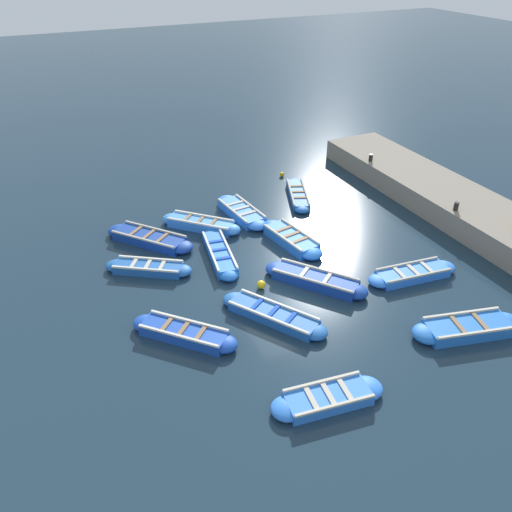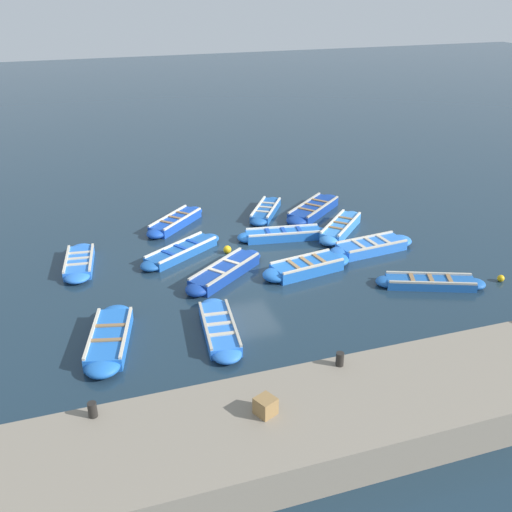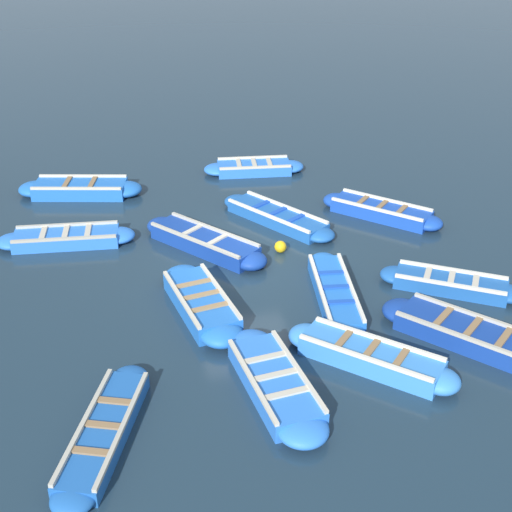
# 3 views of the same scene
# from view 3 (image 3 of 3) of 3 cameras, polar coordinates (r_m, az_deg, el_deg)

# --- Properties ---
(ground_plane) EXTENTS (120.00, 120.00, 0.00)m
(ground_plane) POSITION_cam_3_polar(r_m,az_deg,el_deg) (17.72, -0.84, -0.44)
(ground_plane) COLOR #1C303F
(boat_outer_left) EXTENTS (3.29, 1.28, 0.38)m
(boat_outer_left) POSITION_cam_3_polar(r_m,az_deg,el_deg) (22.96, -0.16, 7.08)
(boat_outer_left) COLOR blue
(boat_outer_left) RESTS_ON ground
(boat_alongside) EXTENTS (2.02, 3.68, 0.36)m
(boat_alongside) POSITION_cam_3_polar(r_m,az_deg,el_deg) (12.80, -12.06, -13.61)
(boat_alongside) COLOR #1E59AD
(boat_alongside) RESTS_ON ground
(boat_near_quay) EXTENTS (3.60, 1.22, 0.39)m
(boat_near_quay) POSITION_cam_3_polar(r_m,az_deg,el_deg) (19.12, -14.93, 1.39)
(boat_near_quay) COLOR blue
(boat_near_quay) RESTS_ON ground
(boat_inner_gap) EXTENTS (1.29, 3.65, 0.43)m
(boat_inner_gap) POSITION_cam_3_polar(r_m,az_deg,el_deg) (13.48, 1.53, -10.14)
(boat_inner_gap) COLOR blue
(boat_inner_gap) RESTS_ON ground
(boat_broadside) EXTENTS (2.72, 3.64, 0.38)m
(boat_broadside) POSITION_cam_3_polar(r_m,az_deg,el_deg) (19.62, 1.69, 3.13)
(boat_broadside) COLOR #1E59AD
(boat_broadside) RESTS_ON ground
(boat_bow_out) EXTENTS (1.28, 3.79, 0.41)m
(boat_bow_out) POSITION_cam_3_polar(r_m,az_deg,el_deg) (16.18, 6.33, -3.01)
(boat_bow_out) COLOR blue
(boat_bow_out) RESTS_ON ground
(boat_end_of_row) EXTENTS (2.98, 3.54, 0.46)m
(boat_end_of_row) POSITION_cam_3_polar(r_m,az_deg,el_deg) (18.25, -4.15, 1.11)
(boat_end_of_row) COLOR navy
(boat_end_of_row) RESTS_ON ground
(boat_outer_right) EXTENTS (3.23, 3.63, 0.44)m
(boat_outer_right) POSITION_cam_3_polar(r_m,az_deg,el_deg) (15.34, 16.83, -6.10)
(boat_outer_right) COLOR navy
(boat_outer_right) RESTS_ON ground
(boat_mid_row) EXTENTS (3.14, 2.39, 0.38)m
(boat_mid_row) POSITION_cam_3_polar(r_m,az_deg,el_deg) (17.07, 15.30, -2.16)
(boat_mid_row) COLOR #1E59AD
(boat_mid_row) RESTS_ON ground
(boat_far_corner) EXTENTS (3.01, 3.06, 0.43)m
(boat_far_corner) POSITION_cam_3_polar(r_m,az_deg,el_deg) (20.21, 9.98, 3.55)
(boat_far_corner) COLOR #1947B7
(boat_far_corner) RESTS_ON ground
(boat_tucked) EXTENTS (3.06, 3.04, 0.47)m
(boat_tucked) POSITION_cam_3_polar(r_m,az_deg,el_deg) (14.25, 9.17, -8.00)
(boat_tucked) COLOR #3884E0
(boat_tucked) RESTS_ON ground
(boat_centre) EXTENTS (3.79, 1.81, 0.45)m
(boat_centre) POSITION_cam_3_polar(r_m,az_deg,el_deg) (21.93, -13.88, 5.23)
(boat_centre) COLOR blue
(boat_centre) RESTS_ON ground
(boat_stern_in) EXTENTS (1.45, 3.55, 0.47)m
(boat_stern_in) POSITION_cam_3_polar(r_m,az_deg,el_deg) (15.73, -4.40, -3.79)
(boat_stern_in) COLOR blue
(boat_stern_in) RESTS_ON ground
(buoy_orange_near) EXTENTS (0.31, 0.31, 0.31)m
(buoy_orange_near) POSITION_cam_3_polar(r_m,az_deg,el_deg) (18.09, 1.96, 0.75)
(buoy_orange_near) COLOR #EAB214
(buoy_orange_near) RESTS_ON ground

